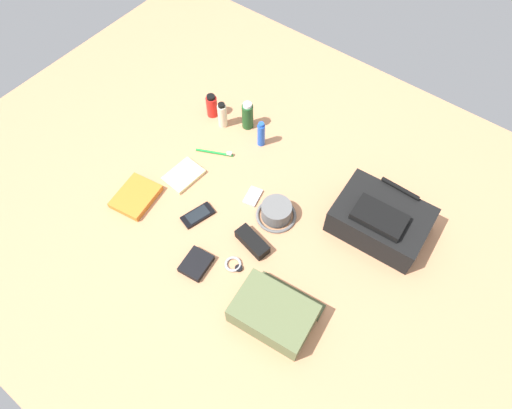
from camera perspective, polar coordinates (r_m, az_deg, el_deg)
ground_plane at (r=1.78m, az=0.00°, el=-0.90°), size 2.64×2.02×0.02m
backpack at (r=1.74m, az=15.43°, el=-1.85°), size 0.35×0.27×0.15m
toiletry_pouch at (r=1.55m, az=2.28°, el=-13.49°), size 0.28×0.25×0.09m
bucket_hat at (r=1.73m, az=2.59°, el=-0.96°), size 0.16×0.16×0.07m
sunscreen_spray at (r=2.06m, az=-5.60°, el=12.30°), size 0.05×0.05×0.11m
lotion_bottle at (r=2.01m, az=-4.27°, el=11.18°), size 0.04×0.04×0.13m
shampoo_bottle at (r=1.99m, az=-1.07°, el=11.14°), size 0.05×0.05×0.14m
deodorant_spray at (r=1.93m, az=0.65°, el=8.85°), size 0.03×0.03×0.13m
paperback_novel at (r=1.85m, az=-14.91°, el=0.96°), size 0.17×0.19×0.03m
cell_phone at (r=1.77m, az=-7.37°, el=-1.35°), size 0.09×0.14×0.01m
media_player at (r=1.80m, az=-0.41°, el=1.03°), size 0.07×0.09×0.01m
wristwatch at (r=1.66m, az=-2.81°, el=-7.59°), size 0.07×0.06×0.01m
toothbrush at (r=1.94m, az=-5.00°, el=6.53°), size 0.15×0.08×0.02m
wallet at (r=1.66m, az=-7.56°, el=-7.42°), size 0.10×0.12×0.02m
notepad at (r=1.88m, az=-9.13°, el=3.66°), size 0.12×0.16×0.02m
sunglasses_case at (r=1.68m, az=-0.47°, el=-4.72°), size 0.15×0.08×0.04m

